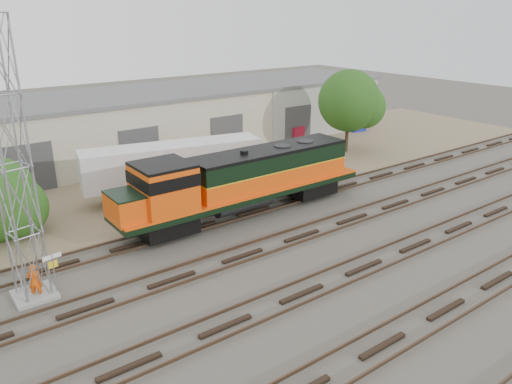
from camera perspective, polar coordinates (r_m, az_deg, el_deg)
ground at (r=24.42m, az=0.51°, el=-8.75°), size 140.00×140.00×0.00m
dirt_strip at (r=36.51m, az=-13.85°, el=0.63°), size 80.00×16.00×0.02m
tracks at (r=22.39m, az=5.24°, el=-11.50°), size 80.00×20.40×0.28m
warehouse at (r=43.06m, az=-18.35°, el=6.78°), size 58.40×10.40×5.30m
locomotive at (r=29.61m, az=-1.79°, el=1.34°), size 16.43×2.88×3.95m
signal_tower at (r=22.06m, az=-25.97°, el=2.02°), size 1.73×1.73×11.70m
sign_post at (r=23.39m, az=-22.16°, el=-7.88°), size 0.81×0.15×1.99m
worker at (r=23.77m, az=-23.97°, el=-9.29°), size 0.69×0.59×1.61m
semi_trailer at (r=33.36m, az=-8.98°, el=3.25°), size 11.99×4.76×3.62m
dumpster_blue at (r=53.28m, az=11.34°, el=7.68°), size 1.81×1.72×1.50m
dumpster_red at (r=48.38m, az=4.38°, el=6.72°), size 1.71×1.63×1.40m
tree_east at (r=44.24m, az=11.01°, el=10.01°), size 5.56×5.30×7.15m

